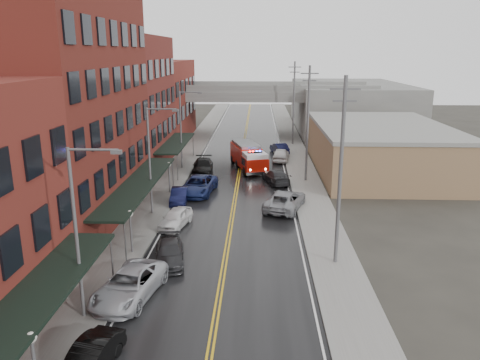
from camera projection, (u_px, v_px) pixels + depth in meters
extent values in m
cube|color=black|center=(236.00, 194.00, 45.13)|extent=(11.00, 160.00, 0.02)
cube|color=slate|center=(161.00, 193.00, 45.39)|extent=(3.00, 160.00, 0.15)
cube|color=slate|center=(312.00, 194.00, 44.84)|extent=(3.00, 160.00, 0.15)
cube|color=gray|center=(178.00, 193.00, 45.33)|extent=(0.30, 160.00, 0.15)
cube|color=gray|center=(294.00, 194.00, 44.90)|extent=(0.30, 160.00, 0.15)
cube|color=maroon|center=(61.00, 109.00, 36.50)|extent=(9.00, 20.00, 18.00)
cube|color=maroon|center=(125.00, 104.00, 53.76)|extent=(9.00, 15.00, 15.00)
cube|color=maroon|center=(157.00, 101.00, 71.02)|extent=(9.00, 20.00, 12.00)
cube|color=#92704E|center=(379.00, 149.00, 53.51)|extent=(14.00, 22.00, 5.00)
cube|color=slate|center=(349.00, 107.00, 81.93)|extent=(18.00, 30.00, 8.00)
cube|color=black|center=(27.00, 307.00, 19.57)|extent=(2.60, 16.00, 0.18)
cylinder|color=slate|center=(112.00, 261.00, 27.25)|extent=(0.10, 0.10, 3.00)
cube|color=black|center=(139.00, 183.00, 37.88)|extent=(2.60, 18.00, 0.18)
cylinder|color=slate|center=(125.00, 243.00, 29.95)|extent=(0.10, 0.10, 3.00)
cylinder|color=slate|center=(173.00, 174.00, 46.52)|extent=(0.10, 0.10, 3.00)
cube|color=black|center=(176.00, 143.00, 54.74)|extent=(2.60, 13.00, 0.18)
cylinder|color=slate|center=(178.00, 168.00, 49.22)|extent=(0.10, 0.10, 3.00)
cylinder|color=slate|center=(193.00, 145.00, 60.97)|extent=(0.10, 0.10, 3.00)
sphere|color=silver|center=(31.00, 338.00, 17.63)|extent=(0.44, 0.44, 0.44)
cylinder|color=#59595B|center=(131.00, 235.00, 31.52)|extent=(0.14, 0.14, 2.80)
sphere|color=silver|center=(130.00, 214.00, 31.12)|extent=(0.44, 0.44, 0.44)
cylinder|color=#59595B|center=(169.00, 180.00, 45.00)|extent=(0.14, 0.14, 2.80)
sphere|color=silver|center=(169.00, 165.00, 44.61)|extent=(0.44, 0.44, 0.44)
cylinder|color=#59595B|center=(76.00, 237.00, 23.00)|extent=(0.18, 0.18, 9.00)
cylinder|color=#59595B|center=(93.00, 150.00, 21.79)|extent=(2.40, 0.12, 0.12)
cube|color=#59595B|center=(116.00, 152.00, 21.77)|extent=(0.50, 0.22, 0.18)
cylinder|color=#59595B|center=(150.00, 163.00, 38.42)|extent=(0.18, 0.18, 9.00)
cylinder|color=#59595B|center=(162.00, 109.00, 37.20)|extent=(2.40, 0.12, 0.12)
cube|color=#59595B|center=(175.00, 110.00, 37.19)|extent=(0.50, 0.22, 0.18)
cylinder|color=#59595B|center=(181.00, 131.00, 53.83)|extent=(0.18, 0.18, 9.00)
cylinder|color=#59595B|center=(190.00, 92.00, 52.62)|extent=(2.40, 0.12, 0.12)
cube|color=#59595B|center=(200.00, 93.00, 52.60)|extent=(0.50, 0.22, 0.18)
cylinder|color=#59595B|center=(340.00, 174.00, 28.82)|extent=(0.24, 0.24, 12.00)
cube|color=#59595B|center=(345.00, 89.00, 27.44)|extent=(1.80, 0.12, 0.12)
cube|color=#59595B|center=(345.00, 101.00, 27.63)|extent=(1.40, 0.12, 0.12)
cylinder|color=#59595B|center=(308.00, 125.00, 48.09)|extent=(0.24, 0.24, 12.00)
cube|color=#59595B|center=(310.00, 73.00, 46.71)|extent=(1.80, 0.12, 0.12)
cube|color=#59595B|center=(309.00, 81.00, 46.89)|extent=(1.40, 0.12, 0.12)
cylinder|color=#59595B|center=(294.00, 104.00, 67.36)|extent=(0.24, 0.24, 12.00)
cube|color=#59595B|center=(295.00, 67.00, 65.98)|extent=(1.80, 0.12, 0.12)
cube|color=#59595B|center=(295.00, 72.00, 66.16)|extent=(1.40, 0.12, 0.12)
cube|color=slate|center=(245.00, 94.00, 74.17)|extent=(40.00, 10.00, 1.50)
cube|color=slate|center=(177.00, 118.00, 75.58)|extent=(1.60, 8.00, 6.00)
cube|color=slate|center=(314.00, 118.00, 74.75)|extent=(1.60, 8.00, 6.00)
cube|color=#BB1508|center=(246.00, 154.00, 55.46)|extent=(3.98, 6.05, 2.13)
cube|color=#BB1508|center=(255.00, 164.00, 51.84)|extent=(3.16, 3.23, 1.52)
cube|color=silver|center=(255.00, 155.00, 51.57)|extent=(2.99, 3.00, 0.51)
cube|color=black|center=(254.00, 161.00, 51.95)|extent=(2.90, 2.26, 0.81)
cube|color=slate|center=(246.00, 144.00, 55.14)|extent=(3.62, 5.60, 0.30)
cube|color=black|center=(255.00, 152.00, 51.48)|extent=(1.64, 0.72, 0.14)
sphere|color=#FF0C0C|center=(250.00, 152.00, 51.33)|extent=(0.20, 0.20, 0.20)
sphere|color=#1933FF|center=(260.00, 151.00, 51.59)|extent=(0.20, 0.20, 0.20)
cylinder|color=black|center=(245.00, 171.00, 51.69)|extent=(1.07, 0.62, 1.01)
cylinder|color=black|center=(265.00, 170.00, 52.21)|extent=(1.07, 0.62, 1.01)
cylinder|color=black|center=(238.00, 164.00, 55.01)|extent=(1.07, 0.62, 1.01)
cylinder|color=black|center=(256.00, 163.00, 55.53)|extent=(1.07, 0.62, 1.01)
cylinder|color=black|center=(233.00, 160.00, 57.38)|extent=(1.07, 0.62, 1.01)
cylinder|color=black|center=(250.00, 159.00, 57.90)|extent=(1.07, 0.62, 1.01)
imported|color=black|center=(90.00, 358.00, 19.95)|extent=(2.18, 4.29, 1.35)
imported|color=#B1B4BA|center=(129.00, 285.00, 25.98)|extent=(3.70, 6.17, 1.61)
imported|color=#252528|center=(169.00, 253.00, 30.43)|extent=(2.60, 4.83, 1.33)
imported|color=white|center=(175.00, 218.00, 36.63)|extent=(2.54, 4.47, 1.43)
imported|color=#0E1134|center=(179.00, 196.00, 42.45)|extent=(1.69, 4.19, 1.35)
imported|color=#152051|center=(199.00, 185.00, 45.14)|extent=(3.53, 6.34, 1.68)
imported|color=black|center=(203.00, 166.00, 52.84)|extent=(2.61, 5.63, 1.59)
imported|color=gray|center=(285.00, 200.00, 40.68)|extent=(4.38, 6.49, 1.65)
imported|color=#262729|center=(276.00, 176.00, 48.84)|extent=(3.20, 5.29, 1.43)
imported|color=silver|center=(281.00, 155.00, 58.61)|extent=(2.46, 5.02, 1.65)
imported|color=black|center=(279.00, 148.00, 63.09)|extent=(2.61, 4.65, 1.45)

